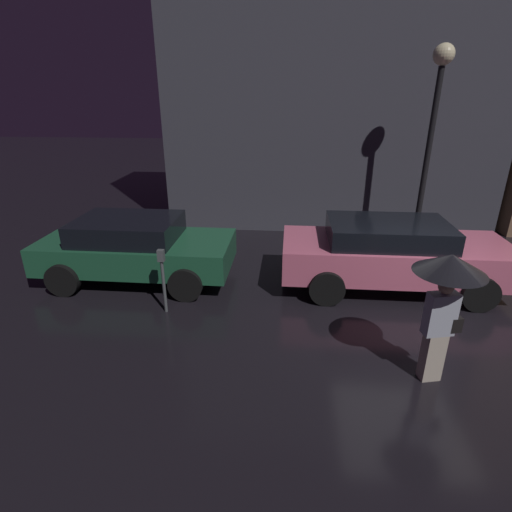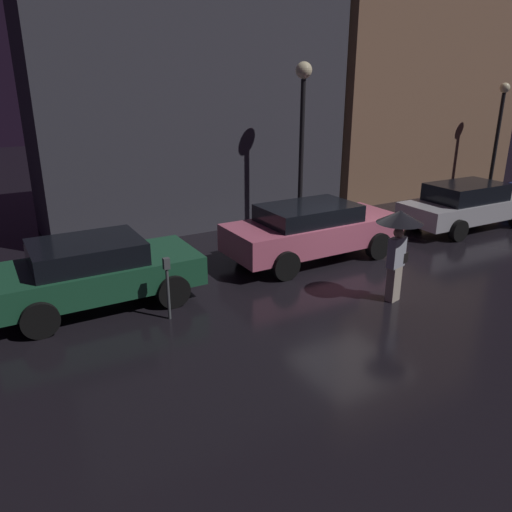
{
  "view_description": "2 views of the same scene",
  "coord_description": "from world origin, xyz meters",
  "px_view_note": "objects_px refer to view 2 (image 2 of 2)",
  "views": [
    {
      "loc": [
        -2.38,
        -6.46,
        3.9
      ],
      "look_at": [
        -2.95,
        0.23,
        1.13
      ],
      "focal_mm": 28.0,
      "sensor_mm": 36.0,
      "label": 1
    },
    {
      "loc": [
        -7.61,
        -8.42,
        4.46
      ],
      "look_at": [
        -2.88,
        -0.27,
        1.08
      ],
      "focal_mm": 35.0,
      "sensor_mm": 36.0,
      "label": 2
    }
  ],
  "objects_px": {
    "parked_car_green": "(95,270)",
    "street_lamp_far": "(499,124)",
    "pedestrian_with_umbrella": "(399,232)",
    "street_lamp_near": "(302,113)",
    "parked_car_silver": "(467,204)",
    "parking_meter": "(167,282)",
    "parked_car_pink": "(312,229)"
  },
  "relations": [
    {
      "from": "street_lamp_far",
      "to": "parking_meter",
      "type": "bearing_deg",
      "value": -165.54
    },
    {
      "from": "street_lamp_near",
      "to": "parked_car_pink",
      "type": "bearing_deg",
      "value": -116.96
    },
    {
      "from": "parked_car_pink",
      "to": "pedestrian_with_umbrella",
      "type": "height_order",
      "value": "pedestrian_with_umbrella"
    },
    {
      "from": "parked_car_green",
      "to": "parking_meter",
      "type": "relative_size",
      "value": 3.26
    },
    {
      "from": "pedestrian_with_umbrella",
      "to": "parking_meter",
      "type": "distance_m",
      "value": 4.73
    },
    {
      "from": "parked_car_pink",
      "to": "parking_meter",
      "type": "bearing_deg",
      "value": -162.04
    },
    {
      "from": "parked_car_silver",
      "to": "street_lamp_near",
      "type": "height_order",
      "value": "street_lamp_near"
    },
    {
      "from": "street_lamp_near",
      "to": "pedestrian_with_umbrella",
      "type": "bearing_deg",
      "value": -102.65
    },
    {
      "from": "parked_car_green",
      "to": "parked_car_pink",
      "type": "bearing_deg",
      "value": 0.93
    },
    {
      "from": "pedestrian_with_umbrella",
      "to": "street_lamp_near",
      "type": "distance_m",
      "value": 5.62
    },
    {
      "from": "street_lamp_far",
      "to": "parked_car_green",
      "type": "bearing_deg",
      "value": -171.22
    },
    {
      "from": "parked_car_pink",
      "to": "street_lamp_far",
      "type": "xyz_separation_m",
      "value": [
        10.47,
        2.42,
        2.01
      ]
    },
    {
      "from": "parked_car_green",
      "to": "parked_car_silver",
      "type": "bearing_deg",
      "value": 0.19
    },
    {
      "from": "parked_car_pink",
      "to": "street_lamp_near",
      "type": "xyz_separation_m",
      "value": [
        1.09,
        2.14,
        2.73
      ]
    },
    {
      "from": "parked_car_silver",
      "to": "pedestrian_with_umbrella",
      "type": "relative_size",
      "value": 2.3
    },
    {
      "from": "pedestrian_with_umbrella",
      "to": "street_lamp_near",
      "type": "xyz_separation_m",
      "value": [
        1.15,
        5.12,
        2.0
      ]
    },
    {
      "from": "parked_car_pink",
      "to": "street_lamp_near",
      "type": "distance_m",
      "value": 3.64
    },
    {
      "from": "parking_meter",
      "to": "pedestrian_with_umbrella",
      "type": "bearing_deg",
      "value": -19.38
    },
    {
      "from": "parked_car_green",
      "to": "pedestrian_with_umbrella",
      "type": "height_order",
      "value": "pedestrian_with_umbrella"
    },
    {
      "from": "street_lamp_far",
      "to": "street_lamp_near",
      "type": "bearing_deg",
      "value": -178.29
    },
    {
      "from": "parked_car_green",
      "to": "pedestrian_with_umbrella",
      "type": "distance_m",
      "value": 6.23
    },
    {
      "from": "parked_car_silver",
      "to": "parked_car_green",
      "type": "bearing_deg",
      "value": -178.73
    },
    {
      "from": "parked_car_green",
      "to": "street_lamp_far",
      "type": "height_order",
      "value": "street_lamp_far"
    },
    {
      "from": "parked_car_green",
      "to": "street_lamp_near",
      "type": "relative_size",
      "value": 0.84
    },
    {
      "from": "pedestrian_with_umbrella",
      "to": "parking_meter",
      "type": "bearing_deg",
      "value": 147.73
    },
    {
      "from": "parked_car_pink",
      "to": "street_lamp_near",
      "type": "bearing_deg",
      "value": 63.18
    },
    {
      "from": "street_lamp_far",
      "to": "pedestrian_with_umbrella",
      "type": "bearing_deg",
      "value": -152.85
    },
    {
      "from": "street_lamp_near",
      "to": "street_lamp_far",
      "type": "distance_m",
      "value": 9.42
    },
    {
      "from": "parked_car_silver",
      "to": "parking_meter",
      "type": "distance_m",
      "value": 10.43
    },
    {
      "from": "parked_car_silver",
      "to": "street_lamp_near",
      "type": "distance_m",
      "value": 5.96
    },
    {
      "from": "parked_car_pink",
      "to": "pedestrian_with_umbrella",
      "type": "xyz_separation_m",
      "value": [
        -0.06,
        -2.99,
        0.73
      ]
    },
    {
      "from": "parked_car_silver",
      "to": "street_lamp_far",
      "type": "height_order",
      "value": "street_lamp_far"
    }
  ]
}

